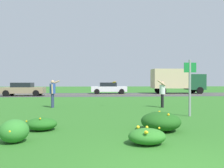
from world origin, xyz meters
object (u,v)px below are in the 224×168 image
at_px(frisbee_orange, 114,82).
at_px(box_truck_dark_green, 177,80).
at_px(car_tan_center_left, 23,89).
at_px(person_catcher_white_shirt, 162,92).
at_px(car_white_center_right, 109,88).
at_px(sign_post_near_path, 190,82).
at_px(person_thrower_blue_shirt, 53,91).

xyz_separation_m(frisbee_orange, box_truck_dark_green, (9.54, 15.51, 0.28)).
bearing_deg(box_truck_dark_green, car_tan_center_left, -168.90).
height_order(person_catcher_white_shirt, car_white_center_right, person_catcher_white_shirt).
relative_size(person_catcher_white_shirt, box_truck_dark_green, 0.25).
relative_size(car_tan_center_left, box_truck_dark_green, 0.67).
height_order(sign_post_near_path, person_catcher_white_shirt, sign_post_near_path).
xyz_separation_m(sign_post_near_path, car_tan_center_left, (-12.04, 15.95, -0.80)).
bearing_deg(car_white_center_right, person_thrower_blue_shirt, -105.50).
bearing_deg(person_catcher_white_shirt, car_tan_center_left, 133.82).
xyz_separation_m(person_thrower_blue_shirt, box_truck_dark_green, (13.24, 15.56, 0.82)).
bearing_deg(person_catcher_white_shirt, sign_post_near_path, -86.97).
distance_m(person_thrower_blue_shirt, box_truck_dark_green, 20.45).
distance_m(frisbee_orange, box_truck_dark_green, 18.21).
xyz_separation_m(frisbee_orange, car_tan_center_left, (-8.98, 11.88, -0.78)).
distance_m(car_white_center_right, box_truck_dark_green, 8.99).
relative_size(person_catcher_white_shirt, car_tan_center_left, 0.37).
bearing_deg(car_tan_center_left, person_catcher_white_shirt, -46.18).
bearing_deg(person_catcher_white_shirt, box_truck_dark_green, 67.37).
height_order(person_catcher_white_shirt, frisbee_orange, person_catcher_white_shirt).
height_order(sign_post_near_path, person_thrower_blue_shirt, sign_post_near_path).
xyz_separation_m(person_thrower_blue_shirt, car_white_center_right, (4.32, 15.56, -0.25)).
bearing_deg(car_tan_center_left, frisbee_orange, -52.92).
distance_m(person_thrower_blue_shirt, person_catcher_white_shirt, 6.59).
xyz_separation_m(person_thrower_blue_shirt, car_tan_center_left, (-5.27, 11.93, -0.25)).
relative_size(sign_post_near_path, car_tan_center_left, 0.56).
bearing_deg(box_truck_dark_green, sign_post_near_path, -108.29).
height_order(frisbee_orange, car_tan_center_left, frisbee_orange).
distance_m(frisbee_orange, car_tan_center_left, 14.91).
distance_m(sign_post_near_path, car_white_center_right, 19.75).
height_order(car_tan_center_left, car_white_center_right, same).
bearing_deg(box_truck_dark_green, person_thrower_blue_shirt, -130.39).
xyz_separation_m(sign_post_near_path, person_catcher_white_shirt, (-0.19, 3.60, -0.59)).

